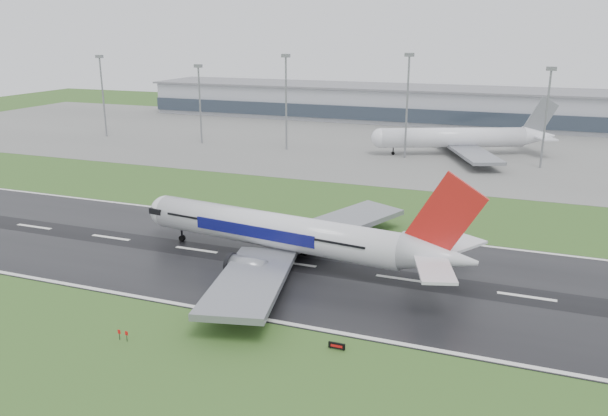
% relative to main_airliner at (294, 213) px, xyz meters
% --- Properties ---
extents(ground, '(520.00, 520.00, 0.00)m').
position_rel_main_airliner_xyz_m(ground, '(-20.24, -0.18, -9.68)').
color(ground, '#2D521E').
rests_on(ground, ground).
extents(runway, '(400.00, 45.00, 0.10)m').
position_rel_main_airliner_xyz_m(runway, '(-20.24, -0.18, -9.63)').
color(runway, black).
rests_on(runway, ground).
extents(apron, '(400.00, 130.00, 0.08)m').
position_rel_main_airliner_xyz_m(apron, '(-20.24, 124.82, -9.64)').
color(apron, slate).
rests_on(apron, ground).
extents(terminal, '(240.00, 36.00, 15.00)m').
position_rel_main_airliner_xyz_m(terminal, '(-20.24, 184.82, -2.18)').
color(terminal, '#999CA4').
rests_on(terminal, ground).
extents(main_airliner, '(72.25, 69.58, 19.16)m').
position_rel_main_airliner_xyz_m(main_airliner, '(0.00, 0.00, 0.00)').
color(main_airliner, silver).
rests_on(main_airliner, runway).
extents(parked_airliner, '(81.75, 79.39, 18.69)m').
position_rel_main_airliner_xyz_m(parked_airliner, '(15.98, 112.13, -0.26)').
color(parked_airliner, silver).
rests_on(parked_airliner, apron).
extents(runway_sign, '(2.27, 0.96, 1.04)m').
position_rel_main_airliner_xyz_m(runway_sign, '(16.44, -26.37, -9.16)').
color(runway_sign, black).
rests_on(runway_sign, ground).
extents(floodmast_0, '(0.64, 0.64, 30.41)m').
position_rel_main_airliner_xyz_m(floodmast_0, '(-119.99, 99.82, 5.52)').
color(floodmast_0, gray).
rests_on(floodmast_0, ground).
extents(floodmast_1, '(0.64, 0.64, 27.71)m').
position_rel_main_airliner_xyz_m(floodmast_1, '(-76.69, 99.82, 4.17)').
color(floodmast_1, gray).
rests_on(floodmast_1, ground).
extents(floodmast_2, '(0.64, 0.64, 31.79)m').
position_rel_main_airliner_xyz_m(floodmast_2, '(-42.41, 99.82, 6.21)').
color(floodmast_2, gray).
rests_on(floodmast_2, ground).
extents(floodmast_3, '(0.64, 0.64, 32.66)m').
position_rel_main_airliner_xyz_m(floodmast_3, '(-0.14, 99.82, 6.65)').
color(floodmast_3, gray).
rests_on(floodmast_3, ground).
extents(floodmast_4, '(0.64, 0.64, 29.26)m').
position_rel_main_airliner_xyz_m(floodmast_4, '(41.95, 99.82, 4.95)').
color(floodmast_4, gray).
rests_on(floodmast_4, ground).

